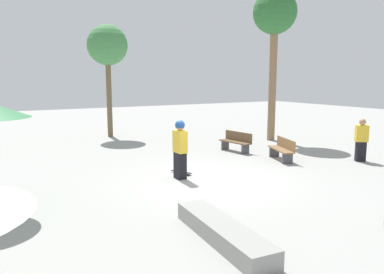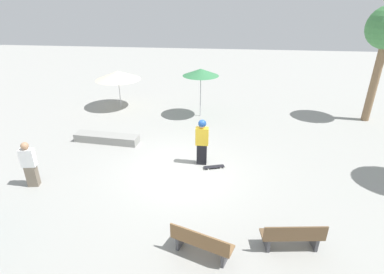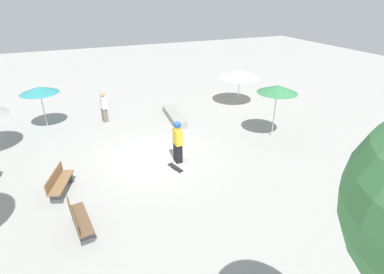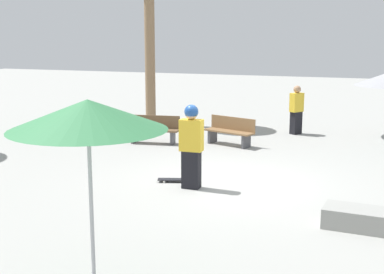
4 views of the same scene
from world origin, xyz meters
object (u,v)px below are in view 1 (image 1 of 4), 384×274
Objects in this scene: bench_near at (236,142)px; palm_tree_right at (275,18)px; skater_main at (180,147)px; concrete_ledge at (223,232)px; bystander_watching at (361,140)px; skateboard at (181,172)px; bench_far at (282,149)px; palm_tree_left at (107,47)px.

bench_near is 6.77m from palm_tree_right.
palm_tree_right is at bearing -61.43° from skater_main.
concrete_ledge is 9.12m from bench_near.
bystander_watching is (-1.21, -7.15, -0.19)m from skater_main.
concrete_ledge is (-4.47, 1.42, -0.82)m from skater_main.
bench_far is at bearing -108.83° from skateboard.
concrete_ledge is 0.40× the size of palm_tree_right.
skater_main is 0.25× the size of palm_tree_right.
concrete_ledge is at bearing 134.32° from bench_near.
bystander_watching is at bearing 175.97° from palm_tree_right.
concrete_ledge is (-4.98, 1.74, 0.12)m from skateboard.
palm_tree_right is (3.80, -7.23, 6.02)m from skateboard.
palm_tree_right is (3.89, -2.86, 5.65)m from bench_far.
palm_tree_right reaches higher than bench_near.
skateboard is at bearing -158.93° from bystander_watching.
skateboard is at bearing 177.31° from palm_tree_left.
palm_tree_right is at bearing 121.11° from bystander_watching.
bystander_watching reaches higher than bench_near.
skateboard is at bearing -19.21° from concrete_ledge.
bystander_watching is at bearing -150.61° from bench_near.
palm_tree_right reaches higher than skateboard.
palm_tree_right reaches higher than skater_main.
concrete_ledge is 7.82m from bench_far.
palm_tree_left is at bearing 52.37° from palm_tree_right.
skater_main is 1.14× the size of bystander_watching.
bystander_watching is (3.27, -8.58, 0.64)m from concrete_ledge.
concrete_ledge is 13.86m from palm_tree_right.
bench_near is 0.22× the size of palm_tree_right.
skater_main reaches higher than bystander_watching.
bench_near is 0.99× the size of bench_far.
skateboard is 7.09m from bystander_watching.
palm_tree_left reaches higher than bench_near.
bench_far is (0.41, -4.68, -0.58)m from skater_main.
palm_tree_right is (8.78, -8.97, 5.90)m from concrete_ledge.
bench_far is 7.44m from palm_tree_right.
skater_main reaches higher than bench_near.
skater_main is at bearing -17.66° from concrete_ledge.
bench_near is 4.95m from bystander_watching.
bystander_watching is (-1.62, -2.47, 0.39)m from bench_far.
palm_tree_left is (9.55, -0.74, 3.78)m from skater_main.
concrete_ledge is 9.20m from bystander_watching.
skater_main is 4.73m from bench_far.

